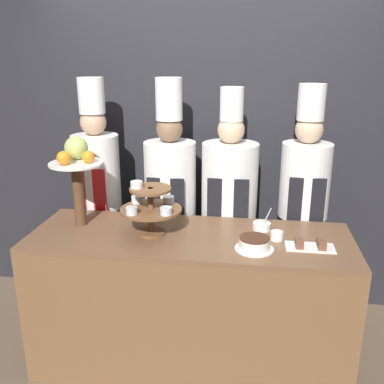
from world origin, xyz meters
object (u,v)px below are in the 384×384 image
at_px(cup_white, 277,236).
at_px(chef_center_left, 170,197).
at_px(serving_bowl_far, 262,226).
at_px(cake_square_tray, 310,245).
at_px(chef_right, 303,201).
at_px(cake_round, 254,244).
at_px(tiered_stand, 150,206).
at_px(fruit_pedestal, 77,165).
at_px(chef_left, 98,190).
at_px(chef_center_right, 229,203).

distance_m(cup_white, chef_center_left, 0.93).
bearing_deg(serving_bowl_far, cake_square_tray, -40.85).
distance_m(cup_white, chef_right, 0.58).
height_order(cake_round, cup_white, cake_round).
height_order(cake_square_tray, chef_right, chef_right).
bearing_deg(tiered_stand, fruit_pedestal, 167.75).
bearing_deg(fruit_pedestal, chef_center_left, 40.87).
height_order(tiered_stand, cake_round, tiered_stand).
height_order(tiered_stand, cake_square_tray, tiered_stand).
height_order(serving_bowl_far, chef_left, chef_left).
relative_size(cake_round, chef_center_right, 0.13).
xyz_separation_m(cup_white, chef_right, (0.21, 0.54, 0.05)).
bearing_deg(chef_center_left, fruit_pedestal, -139.13).
bearing_deg(chef_right, chef_center_left, -179.99).
distance_m(cup_white, chef_left, 1.43).
xyz_separation_m(tiered_stand, cake_round, (0.64, -0.14, -0.15)).
distance_m(cake_square_tray, serving_bowl_far, 0.36).
bearing_deg(cake_square_tray, chef_right, 88.15).
xyz_separation_m(cake_square_tray, chef_center_left, (-0.94, 0.63, 0.04)).
xyz_separation_m(tiered_stand, fruit_pedestal, (-0.50, 0.11, 0.22)).
bearing_deg(fruit_pedestal, serving_bowl_far, 2.70).
bearing_deg(chef_right, cake_square_tray, -91.85).
xyz_separation_m(cake_square_tray, chef_left, (-1.50, 0.63, 0.07)).
relative_size(cup_white, cake_square_tray, 0.27).
height_order(cake_round, serving_bowl_far, serving_bowl_far).
bearing_deg(cake_round, chef_left, 149.52).
distance_m(tiered_stand, cake_round, 0.67).
xyz_separation_m(cup_white, chef_left, (-1.32, 0.54, 0.06)).
bearing_deg(cup_white, serving_bowl_far, 120.05).
xyz_separation_m(cake_square_tray, serving_bowl_far, (-0.27, 0.24, 0.01)).
relative_size(chef_center_left, chef_right, 1.02).
xyz_separation_m(serving_bowl_far, chef_center_right, (-0.23, 0.39, 0.01)).
relative_size(fruit_pedestal, cake_round, 2.55).
height_order(serving_bowl_far, chef_center_right, chef_center_right).
height_order(fruit_pedestal, cake_square_tray, fruit_pedestal).
xyz_separation_m(tiered_stand, cake_square_tray, (0.96, -0.07, -0.16)).
bearing_deg(cake_round, chef_right, 63.95).
bearing_deg(chef_center_right, cake_round, -74.99).
xyz_separation_m(cake_round, serving_bowl_far, (0.05, 0.30, -0.01)).
xyz_separation_m(chef_center_left, chef_center_right, (0.44, -0.00, -0.03)).
height_order(fruit_pedestal, chef_left, chef_left).
xyz_separation_m(cake_round, cake_square_tray, (0.32, 0.07, -0.02)).
height_order(cake_round, chef_left, chef_left).
distance_m(cup_white, chef_center_right, 0.63).
height_order(chef_left, chef_center_left, chef_center_left).
distance_m(serving_bowl_far, chef_center_right, 0.46).
bearing_deg(serving_bowl_far, fruit_pedestal, -177.30).
xyz_separation_m(fruit_pedestal, chef_right, (1.48, 0.45, -0.32)).
bearing_deg(tiered_stand, cake_square_tray, -4.32).
height_order(cake_square_tray, chef_left, chef_left).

